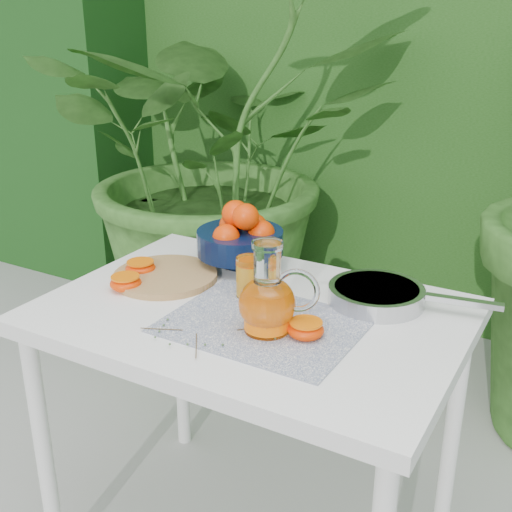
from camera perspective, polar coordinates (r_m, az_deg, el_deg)
The scene contains 11 objects.
hedge_backdrop at distance 3.33m, azimuth 19.97°, elevation 15.95°, with size 8.00×1.65×2.50m.
potted_plant_left at distance 2.84m, azimuth -3.18°, elevation 9.14°, with size 1.67×1.67×1.67m, color #2B521C.
white_table at distance 1.59m, azimuth -0.36°, elevation -7.34°, with size 1.00×0.70×0.75m.
placemat at distance 1.48m, azimuth 0.67°, elevation -6.07°, with size 0.44×0.34×0.00m, color #0E1D4F.
cutting_board at distance 1.73m, azimuth -8.06°, elevation -1.79°, with size 0.28×0.28×0.02m, color #AD7C4E.
fruit_bowl at distance 1.78m, azimuth -1.35°, elevation 1.73°, with size 0.27×0.27×0.19m.
juice_pitcher at distance 1.42m, azimuth 1.09°, elevation -4.02°, with size 0.19×0.16×0.21m.
juice_tumbler at distance 1.60m, azimuth -0.55°, elevation -1.95°, with size 0.09×0.09×0.10m.
saute_pan at distance 1.60m, azimuth 10.77°, elevation -3.36°, with size 0.43×0.27×0.04m.
orange_halves at distance 1.61m, azimuth -6.42°, elevation -3.11°, with size 0.64×0.19×0.04m.
thyme_sprigs at distance 1.44m, azimuth -4.13°, elevation -6.80°, with size 0.29×0.24×0.01m.
Camera 1 is at (0.66, -1.21, 1.43)m, focal length 45.00 mm.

